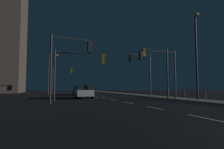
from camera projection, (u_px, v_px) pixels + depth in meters
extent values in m
plane|color=black|center=(112.00, 100.00, 19.82)|extent=(112.00, 112.00, 0.00)
cube|color=gray|center=(167.00, 98.00, 22.03)|extent=(2.54, 77.00, 0.14)
cube|color=silver|center=(204.00, 118.00, 8.00)|extent=(0.14, 2.00, 0.01)
cube|color=silver|center=(154.00, 108.00, 11.79)|extent=(0.14, 2.00, 0.01)
cube|color=silver|center=(129.00, 103.00, 15.57)|extent=(0.14, 2.00, 0.01)
cube|color=silver|center=(113.00, 100.00, 19.35)|extent=(0.14, 2.00, 0.01)
cube|color=silver|center=(103.00, 98.00, 23.13)|extent=(0.14, 2.00, 0.01)
cube|color=silver|center=(96.00, 96.00, 26.91)|extent=(0.14, 2.00, 0.01)
cube|color=silver|center=(90.00, 95.00, 30.69)|extent=(0.14, 2.00, 0.01)
cube|color=silver|center=(86.00, 94.00, 34.47)|extent=(0.14, 2.00, 0.01)
cube|color=silver|center=(82.00, 94.00, 38.25)|extent=(0.14, 2.00, 0.01)
cube|color=silver|center=(79.00, 93.00, 42.04)|extent=(0.14, 2.00, 0.01)
cube|color=silver|center=(77.00, 92.00, 45.82)|extent=(0.14, 2.00, 0.01)
cube|color=silver|center=(137.00, 96.00, 26.27)|extent=(0.14, 53.00, 0.01)
cube|color=silver|center=(83.00, 93.00, 21.97)|extent=(2.02, 4.48, 0.70)
cube|color=#1E2328|center=(84.00, 87.00, 21.77)|extent=(1.72, 2.54, 0.55)
cylinder|color=black|center=(76.00, 95.00, 23.08)|extent=(0.25, 0.65, 0.64)
cylinder|color=black|center=(88.00, 95.00, 23.52)|extent=(0.25, 0.65, 0.64)
cylinder|color=black|center=(78.00, 96.00, 20.38)|extent=(0.25, 0.65, 0.64)
cylinder|color=black|center=(92.00, 96.00, 20.82)|extent=(0.25, 0.65, 0.64)
cube|color=black|center=(80.00, 91.00, 31.65)|extent=(2.03, 4.48, 0.70)
cube|color=#1E2328|center=(80.00, 87.00, 31.92)|extent=(1.72, 2.54, 0.55)
cylinder|color=black|center=(86.00, 93.00, 30.61)|extent=(0.25, 0.65, 0.64)
cylinder|color=black|center=(77.00, 93.00, 30.02)|extent=(0.25, 0.65, 0.64)
cylinder|color=black|center=(83.00, 93.00, 33.22)|extent=(0.25, 0.65, 0.64)
cylinder|color=black|center=(74.00, 93.00, 32.64)|extent=(0.25, 0.65, 0.64)
cylinder|color=#4C4C51|center=(175.00, 74.00, 19.59)|extent=(0.16, 0.16, 5.12)
cylinder|color=#38383D|center=(158.00, 52.00, 19.04)|extent=(4.11, 0.21, 0.11)
cube|color=black|center=(141.00, 55.00, 18.30)|extent=(0.29, 0.35, 0.95)
sphere|color=red|center=(139.00, 52.00, 18.27)|extent=(0.20, 0.20, 0.20)
sphere|color=black|center=(139.00, 55.00, 18.25)|extent=(0.20, 0.20, 0.20)
sphere|color=black|center=(139.00, 58.00, 18.23)|extent=(0.20, 0.20, 0.20)
cylinder|color=#2D3033|center=(51.00, 69.00, 14.46)|extent=(0.16, 0.16, 5.60)
cylinder|color=#38383D|center=(71.00, 39.00, 15.31)|extent=(3.15, 0.49, 0.11)
cube|color=black|center=(89.00, 47.00, 15.96)|extent=(0.32, 0.37, 0.95)
sphere|color=red|center=(91.00, 44.00, 16.04)|extent=(0.20, 0.20, 0.20)
sphere|color=black|center=(91.00, 47.00, 16.02)|extent=(0.20, 0.20, 0.20)
sphere|color=black|center=(91.00, 50.00, 16.00)|extent=(0.20, 0.20, 0.20)
cylinder|color=#38383D|center=(167.00, 73.00, 20.37)|extent=(0.16, 0.16, 5.59)
cylinder|color=#2D3033|center=(155.00, 49.00, 20.11)|extent=(2.91, 0.16, 0.11)
cube|color=olive|center=(144.00, 53.00, 19.63)|extent=(0.29, 0.34, 0.95)
sphere|color=red|center=(142.00, 50.00, 19.60)|extent=(0.20, 0.20, 0.20)
sphere|color=black|center=(142.00, 53.00, 19.58)|extent=(0.20, 0.20, 0.20)
sphere|color=black|center=(142.00, 56.00, 19.56)|extent=(0.20, 0.20, 0.20)
cylinder|color=#2D3033|center=(55.00, 75.00, 17.49)|extent=(0.16, 0.16, 4.91)
cylinder|color=#2D3033|center=(79.00, 53.00, 18.08)|extent=(4.60, 0.74, 0.11)
cube|color=olive|center=(103.00, 59.00, 18.47)|extent=(0.32, 0.37, 0.95)
sphere|color=red|center=(104.00, 56.00, 18.52)|extent=(0.20, 0.20, 0.20)
sphere|color=black|center=(104.00, 59.00, 18.50)|extent=(0.20, 0.20, 0.20)
sphere|color=black|center=(104.00, 62.00, 18.48)|extent=(0.20, 0.20, 0.20)
cylinder|color=#4C4C51|center=(150.00, 75.00, 23.74)|extent=(0.16, 0.16, 5.54)
cylinder|color=#4C4C51|center=(140.00, 55.00, 23.58)|extent=(2.65, 0.31, 0.11)
cube|color=black|center=(131.00, 59.00, 23.22)|extent=(0.30, 0.36, 0.95)
sphere|color=red|center=(129.00, 56.00, 23.20)|extent=(0.20, 0.20, 0.20)
sphere|color=black|center=(129.00, 59.00, 23.18)|extent=(0.20, 0.20, 0.20)
sphere|color=black|center=(130.00, 61.00, 23.16)|extent=(0.20, 0.20, 0.20)
cylinder|color=#38383D|center=(53.00, 80.00, 36.11)|extent=(0.16, 0.16, 5.40)
cylinder|color=#38383D|center=(62.00, 68.00, 36.73)|extent=(3.57, 0.35, 0.11)
cube|color=olive|center=(71.00, 71.00, 37.15)|extent=(0.30, 0.36, 0.95)
sphere|color=red|center=(72.00, 69.00, 37.21)|extent=(0.20, 0.20, 0.20)
sphere|color=black|center=(72.00, 71.00, 37.19)|extent=(0.20, 0.20, 0.20)
sphere|color=black|center=(72.00, 72.00, 37.17)|extent=(0.20, 0.20, 0.20)
cylinder|color=#2D3033|center=(196.00, 58.00, 17.69)|extent=(0.18, 0.18, 8.04)
cylinder|color=#2D3033|center=(196.00, 16.00, 17.32)|extent=(0.94, 1.12, 0.10)
ellipsoid|color=#F9D172|center=(196.00, 14.00, 16.67)|extent=(0.56, 0.36, 0.24)
cylinder|color=#38383D|center=(49.00, 75.00, 30.19)|extent=(0.18, 0.18, 6.75)
cylinder|color=#2D3033|center=(53.00, 55.00, 30.20)|extent=(1.26, 0.92, 0.10)
ellipsoid|color=#F9D172|center=(57.00, 55.00, 29.99)|extent=(0.56, 0.36, 0.24)
cylinder|color=#59595E|center=(205.00, 95.00, 17.97)|extent=(0.09, 0.09, 0.95)
cylinder|color=#59595E|center=(184.00, 94.00, 20.76)|extent=(0.09, 0.09, 0.95)
cylinder|color=#59595E|center=(168.00, 93.00, 23.56)|extent=(0.09, 0.09, 0.95)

